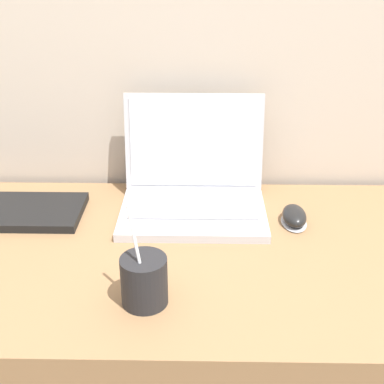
{
  "coord_description": "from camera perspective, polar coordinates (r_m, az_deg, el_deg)",
  "views": [
    {
      "loc": [
        0.0,
        -0.66,
        1.35
      ],
      "look_at": [
        -0.02,
        0.43,
        0.81
      ],
      "focal_mm": 50.0,
      "sensor_mm": 36.0,
      "label": 1
    }
  ],
  "objects": [
    {
      "name": "computer_mouse",
      "position": [
        1.29,
        10.79,
        -2.6
      ],
      "size": [
        0.06,
        0.1,
        0.04
      ],
      "color": "#B2B2B7",
      "rests_on": "desk"
    },
    {
      "name": "laptop",
      "position": [
        1.32,
        0.08,
        0.66
      ],
      "size": [
        0.35,
        0.28,
        0.27
      ],
      "color": "silver",
      "rests_on": "desk"
    },
    {
      "name": "drink_cup",
      "position": [
        1.01,
        -5.21,
        -9.3
      ],
      "size": [
        0.09,
        0.09,
        0.2
      ],
      "color": "#232326",
      "rests_on": "desk"
    },
    {
      "name": "desk",
      "position": [
        1.4,
        0.76,
        -18.56
      ],
      "size": [
        1.3,
        0.67,
        0.71
      ],
      "color": "#936D47",
      "rests_on": "ground_plane"
    }
  ]
}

